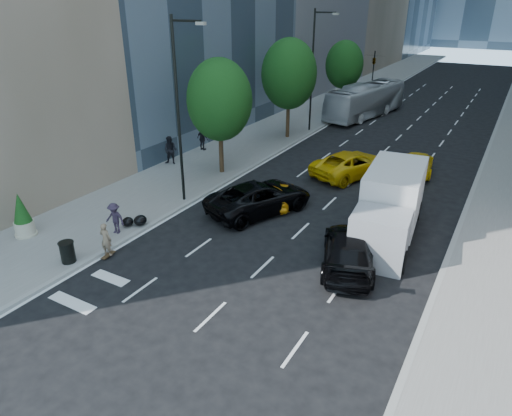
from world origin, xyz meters
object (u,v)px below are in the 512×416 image
Objects in this scene: black_sedan_mercedes at (348,250)px; trash_can at (68,252)px; planter_shrub at (22,216)px; black_sedan_lincoln at (259,197)px; skateboarder at (106,241)px; box_truck at (390,206)px; city_bus at (366,100)px.

trash_can is (-10.80, -6.11, -0.17)m from black_sedan_mercedes.
black_sedan_lincoln is at bearing 44.79° from planter_shrub.
skateboarder is 8.57m from black_sedan_lincoln.
black_sedan_lincoln is at bearing -44.69° from black_sedan_mercedes.
box_truck reaches higher than black_sedan_lincoln.
black_sedan_lincoln is 10.22m from trash_can.
planter_shrub is at bearing -155.70° from box_truck.
city_bus is at bearing 78.96° from planter_shrub.
skateboarder is at bearing 7.11° from black_sedan_mercedes.
city_bus is at bearing -99.96° from skateboarder.
trash_can is 0.42× the size of planter_shrub.
black_sedan_mercedes is 2.44× the size of planter_shrub.
black_sedan_mercedes is at bearing -62.85° from city_bus.
black_sedan_mercedes is 0.47× the size of city_bus.
trash_can is at bearing 46.24° from skateboarder.
city_bus reaches higher than trash_can.
box_truck reaches higher than city_bus.
trash_can is (-1.00, -1.35, -0.19)m from skateboarder.
black_sedan_lincoln is at bearing 63.23° from trash_can.
trash_can is 4.02m from planter_shrub.
skateboarder reaches higher than trash_can.
skateboarder is 10.90m from black_sedan_mercedes.
planter_shrub is (-14.72, -5.45, 0.42)m from black_sedan_mercedes.
black_sedan_lincoln is 7.04m from box_truck.
planter_shrub is at bearing 0.78° from skateboarder.
black_sedan_mercedes is (6.20, -3.01, -0.06)m from black_sedan_lincoln.
black_sedan_lincoln is at bearing 178.57° from box_truck.
city_bus reaches higher than black_sedan_mercedes.
city_bus is 26.09m from box_truck.
box_truck is at bearing -121.06° from black_sedan_mercedes.
black_sedan_mercedes is at bearing -108.07° from box_truck.
city_bus is 34.14m from planter_shrub.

